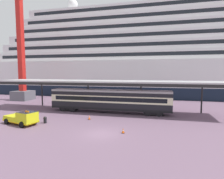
% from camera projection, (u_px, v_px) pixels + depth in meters
% --- Properties ---
extents(ground_plane, '(400.00, 400.00, 0.00)m').
position_uv_depth(ground_plane, '(100.00, 134.00, 21.92)').
color(ground_plane, slate).
extents(cruise_ship, '(121.61, 27.74, 37.02)m').
position_uv_depth(cruise_ship, '(170.00, 57.00, 60.89)').
color(cruise_ship, black).
rests_on(cruise_ship, ground).
extents(platform_canopy, '(42.59, 6.39, 5.71)m').
position_uv_depth(platform_canopy, '(110.00, 82.00, 33.51)').
color(platform_canopy, '#B9B9B9').
rests_on(platform_canopy, ground).
extents(train_carriage, '(21.57, 2.81, 4.11)m').
position_uv_depth(train_carriage, '(109.00, 100.00, 33.42)').
color(train_carriage, black).
rests_on(train_carriage, ground).
extents(service_truck, '(5.55, 3.32, 2.02)m').
position_uv_depth(service_truck, '(23.00, 118.00, 25.65)').
color(service_truck, yellow).
rests_on(service_truck, ground).
extents(traffic_cone_near, '(0.36, 0.36, 0.61)m').
position_uv_depth(traffic_cone_near, '(123.00, 131.00, 22.10)').
color(traffic_cone_near, black).
rests_on(traffic_cone_near, ground).
extents(traffic_cone_mid, '(0.36, 0.36, 0.73)m').
position_uv_depth(traffic_cone_mid, '(89.00, 117.00, 28.49)').
color(traffic_cone_mid, black).
rests_on(traffic_cone_mid, ground).
extents(dockside_crane, '(14.67, 4.40, 55.91)m').
position_uv_depth(dockside_crane, '(23.00, 36.00, 47.20)').
color(dockside_crane, '#595960').
rests_on(dockside_crane, ground).
extents(quay_bollard, '(0.48, 0.48, 0.96)m').
position_uv_depth(quay_bollard, '(45.00, 120.00, 26.49)').
color(quay_bollard, black).
rests_on(quay_bollard, ground).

